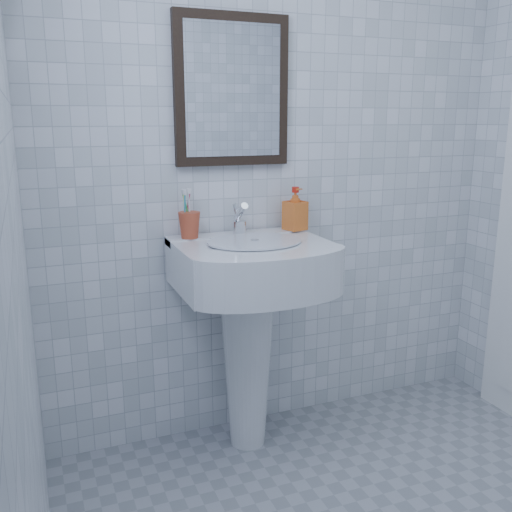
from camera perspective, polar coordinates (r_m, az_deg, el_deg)
name	(u,v)px	position (r m, az deg, el deg)	size (l,w,h in m)	color
wall_back	(281,161)	(2.60, 2.54, 9.47)	(2.20, 0.02, 2.50)	white
wall_left	(15,220)	(1.18, -22.99, 3.35)	(0.02, 2.40, 2.50)	white
washbasin	(249,310)	(2.44, -0.67, -5.39)	(0.62, 0.46, 0.96)	white
faucet	(240,221)	(2.45, -1.66, 3.49)	(0.06, 0.13, 0.15)	silver
toothbrush_cup	(189,225)	(2.39, -6.68, 3.09)	(0.09, 0.09, 0.11)	#B34327
soap_dispenser	(295,209)	(2.55, 3.94, 4.74)	(0.09, 0.09, 0.19)	#C84A13
wall_mirror	(232,91)	(2.49, -2.40, 16.20)	(0.50, 0.04, 0.62)	black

